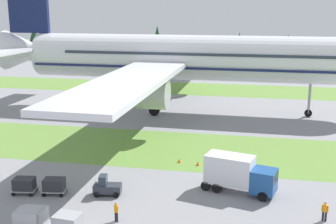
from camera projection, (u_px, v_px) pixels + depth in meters
grass_strip_near at (167, 148)px, 54.54m from camera, size 320.00×14.84×0.01m
grass_strip_far at (205, 89)px, 94.26m from camera, size 320.00×14.84×0.01m
airliner at (175, 57)px, 72.79m from camera, size 63.36×78.16×25.67m
baggage_tug at (107, 187)px, 40.79m from camera, size 2.77×1.68×1.97m
cargo_dolly_lead at (54, 185)px, 41.00m from camera, size 2.40×1.81×1.55m
cargo_dolly_second at (24, 184)px, 41.13m from camera, size 2.40×1.81×1.55m
catering_truck at (239, 173)px, 41.18m from camera, size 7.31×3.95×3.58m
ground_crew_marshaller at (325, 211)px, 35.76m from camera, size 0.53×0.36×1.74m
ground_crew_loader at (116, 211)px, 35.70m from camera, size 0.43×0.42×1.74m
uld_container_0 at (34, 218)px, 34.73m from camera, size 2.16×1.80×1.63m
uld_container_1 at (29, 219)px, 34.50m from camera, size 2.08×1.70×1.66m
uld_container_2 at (68, 224)px, 33.82m from camera, size 2.12×1.76×1.62m
taxiway_marker_0 at (179, 161)px, 49.53m from camera, size 0.44×0.44×0.47m
taxiway_marker_1 at (198, 163)px, 48.57m from camera, size 0.44×0.44×0.49m
distant_tree_line at (228, 43)px, 133.05m from camera, size 158.59×8.13×11.81m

